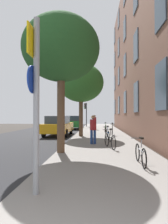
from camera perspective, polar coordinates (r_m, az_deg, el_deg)
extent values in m
plane|color=#332D28|center=(16.54, -7.23, -6.84)|extent=(41.80, 41.80, 0.00)
cube|color=#232326|center=(17.06, -14.22, -6.62)|extent=(7.00, 38.00, 0.01)
cube|color=gray|center=(16.24, 5.08, -6.73)|extent=(4.20, 38.00, 0.12)
cube|color=brown|center=(16.95, 14.41, 19.00)|extent=(0.50, 27.00, 14.94)
cube|color=#384756|center=(8.68, 22.00, 7.26)|extent=(0.06, 1.38, 2.05)
cube|color=#384756|center=(13.48, 15.30, 4.29)|extent=(0.06, 1.38, 2.05)
cube|color=#384756|center=(18.39, 12.17, 2.87)|extent=(0.06, 1.38, 2.05)
cube|color=#384756|center=(23.34, 10.36, 2.04)|extent=(0.06, 1.38, 2.05)
cube|color=#384756|center=(28.31, 9.19, 1.50)|extent=(0.06, 1.38, 2.05)
cube|color=#384756|center=(9.80, 21.84, 27.87)|extent=(0.06, 1.38, 2.05)
cube|color=#384756|center=(14.23, 15.23, 18.41)|extent=(0.06, 1.38, 2.05)
cube|color=#384756|center=(18.95, 12.13, 13.44)|extent=(0.06, 1.38, 2.05)
cube|color=#384756|center=(23.78, 10.34, 10.46)|extent=(0.06, 1.38, 2.05)
cube|color=#384756|center=(28.67, 9.17, 8.48)|extent=(0.06, 1.38, 2.05)
cube|color=#384756|center=(20.10, 12.09, 23.11)|extent=(0.06, 1.38, 2.05)
cube|color=#384756|center=(24.71, 10.31, 18.40)|extent=(0.06, 1.38, 2.05)
cube|color=#384756|center=(29.45, 9.15, 15.18)|extent=(0.06, 1.38, 2.05)
cube|color=#384756|center=(26.08, 10.28, 25.65)|extent=(0.06, 1.38, 2.05)
cube|color=#384756|center=(30.60, 9.13, 21.46)|extent=(0.06, 1.38, 2.05)
cylinder|color=gray|center=(3.93, -14.09, 2.00)|extent=(0.12, 0.12, 3.53)
cube|color=yellow|center=(4.21, -15.11, 19.45)|extent=(0.03, 0.60, 0.60)
cylinder|color=#14339E|center=(4.01, -15.16, 9.36)|extent=(0.03, 0.56, 0.56)
cylinder|color=black|center=(26.94, 0.73, -0.79)|extent=(0.12, 0.12, 3.33)
cube|color=black|center=(26.98, 0.35, 1.80)|extent=(0.20, 0.24, 0.80)
sphere|color=#4B0707|center=(27.00, 0.11, 2.35)|extent=(0.16, 0.16, 0.16)
sphere|color=#523707|center=(26.99, 0.11, 1.80)|extent=(0.16, 0.16, 0.16)
sphere|color=green|center=(26.98, 0.11, 1.24)|extent=(0.16, 0.16, 0.16)
cylinder|color=brown|center=(8.13, -6.93, 0.05)|extent=(0.32, 0.32, 3.42)
ellipsoid|color=#235123|center=(8.62, -6.89, 18.30)|extent=(3.30, 3.30, 2.80)
cylinder|color=brown|center=(14.40, -0.93, -1.25)|extent=(0.31, 0.31, 3.00)
ellipsoid|color=#2D6628|center=(14.61, -0.93, 8.74)|extent=(3.44, 3.44, 2.92)
torus|color=black|center=(6.89, 15.72, -11.50)|extent=(0.05, 0.60, 0.60)
torus|color=black|center=(5.98, 17.53, -13.12)|extent=(0.05, 0.60, 0.60)
cylinder|color=#99999E|center=(6.40, 16.55, -10.81)|extent=(0.06, 0.81, 0.04)
cylinder|color=#99999E|center=(6.19, 17.02, -11.86)|extent=(0.05, 0.49, 0.27)
cylinder|color=#99999E|center=(6.23, 16.81, -8.90)|extent=(0.04, 0.04, 0.28)
cube|color=black|center=(6.21, 16.81, -7.43)|extent=(0.10, 0.24, 0.06)
cylinder|color=#4C4C4C|center=(6.82, 15.70, -7.53)|extent=(0.42, 0.04, 0.03)
torus|color=black|center=(9.74, 6.83, -8.27)|extent=(0.19, 0.65, 0.66)
torus|color=black|center=(8.77, 8.79, -9.07)|extent=(0.19, 0.65, 0.66)
cylinder|color=black|center=(9.23, 7.75, -7.54)|extent=(0.25, 0.86, 0.04)
cylinder|color=black|center=(9.00, 8.25, -8.23)|extent=(0.17, 0.52, 0.28)
cylinder|color=black|center=(9.06, 8.05, -6.09)|extent=(0.04, 0.04, 0.28)
cube|color=black|center=(9.05, 8.04, -5.08)|extent=(0.10, 0.24, 0.06)
cylinder|color=#4C4C4C|center=(9.69, 6.82, -5.29)|extent=(0.42, 0.13, 0.03)
torus|color=black|center=(12.72, 6.66, -6.65)|extent=(0.10, 0.62, 0.62)
torus|color=black|center=(11.75, 7.37, -7.12)|extent=(0.10, 0.62, 0.62)
cylinder|color=#194C99|center=(12.22, 7.00, -6.09)|extent=(0.12, 0.83, 0.04)
cylinder|color=#194C99|center=(11.99, 7.18, -6.55)|extent=(0.09, 0.51, 0.27)
cylinder|color=#194C99|center=(12.06, 7.11, -5.02)|extent=(0.04, 0.04, 0.28)
cube|color=black|center=(12.05, 7.11, -4.26)|extent=(0.10, 0.24, 0.06)
cylinder|color=#4C4C4C|center=(12.68, 6.66, -4.46)|extent=(0.42, 0.07, 0.03)
torus|color=black|center=(15.74, 8.47, -5.43)|extent=(0.09, 0.69, 0.69)
torus|color=black|center=(14.77, 8.52, -5.72)|extent=(0.09, 0.69, 0.69)
cylinder|color=black|center=(15.24, 8.49, -4.85)|extent=(0.10, 0.83, 0.04)
cylinder|color=black|center=(15.00, 8.50, -5.25)|extent=(0.08, 0.50, 0.27)
cylinder|color=black|center=(15.08, 8.50, -3.92)|extent=(0.04, 0.04, 0.28)
cube|color=black|center=(15.07, 8.50, -3.31)|extent=(0.10, 0.24, 0.06)
cylinder|color=#4C4C4C|center=(15.71, 8.47, -3.51)|extent=(0.42, 0.06, 0.03)
torus|color=black|center=(18.73, 6.60, -4.82)|extent=(0.12, 0.63, 0.63)
torus|color=black|center=(17.70, 6.33, -5.05)|extent=(0.12, 0.63, 0.63)
cylinder|color=#267233|center=(18.20, 6.47, -4.39)|extent=(0.16, 0.88, 0.04)
cylinder|color=#267233|center=(17.95, 6.40, -4.69)|extent=(0.11, 0.54, 0.29)
cylinder|color=#267233|center=(18.04, 6.42, -3.66)|extent=(0.04, 0.04, 0.28)
cube|color=black|center=(18.03, 6.42, -3.15)|extent=(0.10, 0.24, 0.06)
cylinder|color=#4C4C4C|center=(18.71, 6.59, -3.31)|extent=(0.42, 0.08, 0.03)
cylinder|color=navy|center=(10.47, 2.28, -7.46)|extent=(0.14, 0.14, 0.77)
cylinder|color=navy|center=(10.47, 3.23, -7.46)|extent=(0.14, 0.14, 0.77)
cylinder|color=maroon|center=(10.42, 2.75, -3.80)|extent=(0.47, 0.47, 0.57)
sphere|color=#936B4C|center=(10.41, 2.75, -1.54)|extent=(0.21, 0.21, 0.21)
cylinder|color=navy|center=(21.02, 2.98, -4.20)|extent=(0.15, 0.15, 0.78)
cylinder|color=navy|center=(21.02, 3.46, -4.20)|extent=(0.15, 0.15, 0.78)
cylinder|color=maroon|center=(20.99, 3.22, -2.33)|extent=(0.45, 0.45, 0.59)
sphere|color=brown|center=(20.99, 3.22, -1.19)|extent=(0.21, 0.21, 0.21)
cube|color=orange|center=(15.99, -7.64, -4.59)|extent=(1.93, 4.43, 0.70)
cube|color=#2D3847|center=(15.75, -7.79, -2.28)|extent=(1.60, 2.49, 0.60)
cylinder|color=black|center=(17.57, -9.47, -5.40)|extent=(0.22, 0.64, 0.64)
cylinder|color=black|center=(17.26, -3.92, -5.49)|extent=(0.22, 0.64, 0.64)
cylinder|color=black|center=(14.85, -11.97, -6.21)|extent=(0.22, 0.64, 0.64)
cylinder|color=black|center=(14.48, -5.42, -6.36)|extent=(0.22, 0.64, 0.64)
cube|color=#19662D|center=(23.34, -3.00, -3.47)|extent=(1.84, 4.17, 0.70)
cube|color=#2D3847|center=(23.12, -3.06, -1.88)|extent=(1.53, 2.34, 0.60)
cylinder|color=black|center=(24.78, -4.49, -4.13)|extent=(0.22, 0.64, 0.64)
cylinder|color=black|center=(24.60, -0.77, -4.16)|extent=(0.22, 0.64, 0.64)
cylinder|color=black|center=(22.16, -5.47, -4.50)|extent=(0.22, 0.64, 0.64)
cylinder|color=black|center=(21.96, -1.32, -4.54)|extent=(0.22, 0.64, 0.64)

